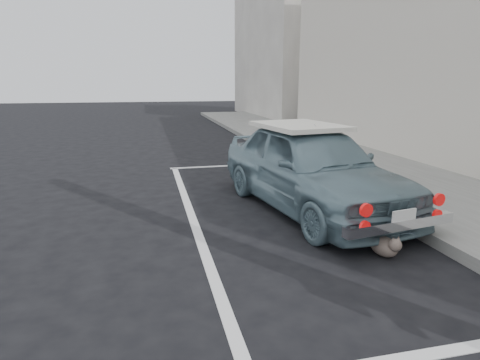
% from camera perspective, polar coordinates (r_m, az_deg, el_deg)
% --- Properties ---
extents(ground, '(80.00, 80.00, 0.00)m').
position_cam_1_polar(ground, '(3.61, 14.27, -19.21)').
color(ground, black).
rests_on(ground, ground).
extents(sidewalk, '(2.80, 40.00, 0.15)m').
position_cam_1_polar(sidewalk, '(6.86, 30.77, -4.01)').
color(sidewalk, '#63635F').
rests_on(sidewalk, ground).
extents(building_far, '(3.50, 10.00, 8.00)m').
position_cam_1_polar(building_far, '(24.06, 6.25, 18.58)').
color(building_far, '#ADA59C').
rests_on(building_far, ground).
extents(pline_rear, '(3.00, 0.12, 0.01)m').
position_cam_1_polar(pline_rear, '(3.51, 26.11, -21.24)').
color(pline_rear, silver).
rests_on(pline_rear, ground).
extents(pline_front, '(3.00, 0.12, 0.01)m').
position_cam_1_polar(pline_front, '(9.57, -0.89, 2.07)').
color(pline_front, silver).
rests_on(pline_front, ground).
extents(pline_side, '(0.12, 7.00, 0.01)m').
position_cam_1_polar(pline_side, '(6.01, -6.88, -5.14)').
color(pline_side, silver).
rests_on(pline_side, ground).
extents(retro_coupe, '(2.17, 4.12, 1.34)m').
position_cam_1_polar(retro_coupe, '(6.26, 10.01, 1.89)').
color(retro_coupe, gray).
rests_on(retro_coupe, ground).
extents(cat, '(0.30, 0.54, 0.29)m').
position_cam_1_polar(cat, '(4.91, 19.96, -8.73)').
color(cat, '#726657').
rests_on(cat, ground).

